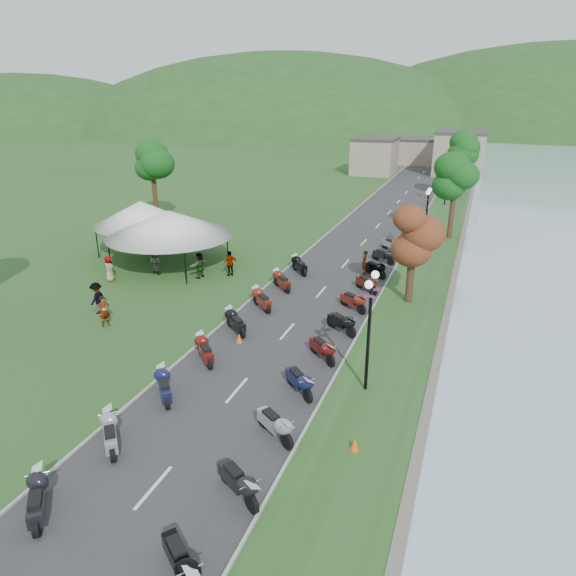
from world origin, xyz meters
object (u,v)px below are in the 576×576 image
(pedestrian_a, at_px, (106,326))
(pedestrian_b, at_px, (156,274))
(pedestrian_c, at_px, (99,313))
(vendor_tent_main, at_px, (170,239))

(pedestrian_a, distance_m, pedestrian_b, 8.38)
(pedestrian_c, bearing_deg, vendor_tent_main, 177.29)
(vendor_tent_main, xyz_separation_m, pedestrian_c, (0.70, -8.69, -2.00))
(pedestrian_a, relative_size, pedestrian_c, 0.94)
(pedestrian_b, bearing_deg, pedestrian_c, 103.51)
(pedestrian_a, height_order, pedestrian_b, pedestrian_a)
(vendor_tent_main, relative_size, pedestrian_a, 3.49)
(pedestrian_a, relative_size, pedestrian_b, 1.05)
(pedestrian_b, xyz_separation_m, pedestrian_c, (0.79, -6.80, 0.00))
(vendor_tent_main, xyz_separation_m, pedestrian_a, (2.21, -9.95, -2.00))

